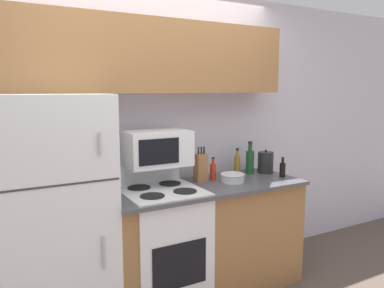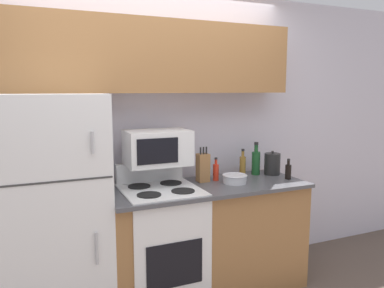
{
  "view_description": "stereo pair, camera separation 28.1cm",
  "coord_description": "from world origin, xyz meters",
  "px_view_note": "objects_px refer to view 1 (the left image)",
  "views": [
    {
      "loc": [
        -1.19,
        -2.27,
        1.7
      ],
      "look_at": [
        0.21,
        0.27,
        1.28
      ],
      "focal_mm": 35.0,
      "sensor_mm": 36.0,
      "label": 1
    },
    {
      "loc": [
        -0.94,
        -2.4,
        1.7
      ],
      "look_at": [
        0.21,
        0.27,
        1.28
      ],
      "focal_mm": 35.0,
      "sensor_mm": 36.0,
      "label": 2
    }
  ],
  "objects_px": {
    "knife_block": "(201,167)",
    "bottle_hot_sauce": "(213,171)",
    "refrigerator": "(55,217)",
    "stove": "(162,246)",
    "bowl": "(233,178)",
    "bottle_vinegar": "(237,164)",
    "kettle": "(266,162)",
    "bottle_soy_sauce": "(282,169)",
    "microwave": "(157,148)",
    "bottle_wine_green": "(250,161)"
  },
  "relations": [
    {
      "from": "knife_block",
      "to": "bottle_hot_sauce",
      "type": "bearing_deg",
      "value": -5.58
    },
    {
      "from": "refrigerator",
      "to": "stove",
      "type": "bearing_deg",
      "value": -3.97
    },
    {
      "from": "bowl",
      "to": "bottle_vinegar",
      "type": "xyz_separation_m",
      "value": [
        0.22,
        0.23,
        0.06
      ]
    },
    {
      "from": "refrigerator",
      "to": "kettle",
      "type": "height_order",
      "value": "refrigerator"
    },
    {
      "from": "bottle_vinegar",
      "to": "bottle_soy_sauce",
      "type": "bearing_deg",
      "value": -46.82
    },
    {
      "from": "bottle_hot_sauce",
      "to": "bottle_soy_sauce",
      "type": "distance_m",
      "value": 0.63
    },
    {
      "from": "knife_block",
      "to": "bowl",
      "type": "height_order",
      "value": "knife_block"
    },
    {
      "from": "bowl",
      "to": "bottle_soy_sauce",
      "type": "bearing_deg",
      "value": -7.32
    },
    {
      "from": "refrigerator",
      "to": "bottle_vinegar",
      "type": "xyz_separation_m",
      "value": [
        1.64,
        0.15,
        0.18
      ]
    },
    {
      "from": "knife_block",
      "to": "kettle",
      "type": "distance_m",
      "value": 0.7
    },
    {
      "from": "knife_block",
      "to": "refrigerator",
      "type": "bearing_deg",
      "value": -176.84
    },
    {
      "from": "knife_block",
      "to": "microwave",
      "type": "bearing_deg",
      "value": 178.43
    },
    {
      "from": "bottle_soy_sauce",
      "to": "bottle_vinegar",
      "type": "relative_size",
      "value": 0.75
    },
    {
      "from": "knife_block",
      "to": "bowl",
      "type": "bearing_deg",
      "value": -34.79
    },
    {
      "from": "stove",
      "to": "bowl",
      "type": "height_order",
      "value": "stove"
    },
    {
      "from": "microwave",
      "to": "bowl",
      "type": "distance_m",
      "value": 0.7
    },
    {
      "from": "stove",
      "to": "microwave",
      "type": "bearing_deg",
      "value": 80.19
    },
    {
      "from": "microwave",
      "to": "bottle_vinegar",
      "type": "bearing_deg",
      "value": 4.77
    },
    {
      "from": "bottle_vinegar",
      "to": "stove",
      "type": "bearing_deg",
      "value": -166.82
    },
    {
      "from": "kettle",
      "to": "bottle_soy_sauce",
      "type": "bearing_deg",
      "value": -84.77
    },
    {
      "from": "stove",
      "to": "bottle_soy_sauce",
      "type": "height_order",
      "value": "bottle_soy_sauce"
    },
    {
      "from": "stove",
      "to": "bottle_hot_sauce",
      "type": "relative_size",
      "value": 5.49
    },
    {
      "from": "microwave",
      "to": "kettle",
      "type": "bearing_deg",
      "value": -1.0
    },
    {
      "from": "knife_block",
      "to": "bottle_soy_sauce",
      "type": "bearing_deg",
      "value": -16.89
    },
    {
      "from": "stove",
      "to": "bottle_vinegar",
      "type": "height_order",
      "value": "bottle_vinegar"
    },
    {
      "from": "bowl",
      "to": "bottle_soy_sauce",
      "type": "distance_m",
      "value": 0.5
    },
    {
      "from": "bottle_soy_sauce",
      "to": "kettle",
      "type": "relative_size",
      "value": 0.82
    },
    {
      "from": "bowl",
      "to": "kettle",
      "type": "relative_size",
      "value": 0.95
    },
    {
      "from": "refrigerator",
      "to": "kettle",
      "type": "bearing_deg",
      "value": 1.75
    },
    {
      "from": "refrigerator",
      "to": "microwave",
      "type": "bearing_deg",
      "value": 5.49
    },
    {
      "from": "bowl",
      "to": "bottle_hot_sauce",
      "type": "relative_size",
      "value": 1.04
    },
    {
      "from": "bowl",
      "to": "bottle_wine_green",
      "type": "distance_m",
      "value": 0.4
    },
    {
      "from": "knife_block",
      "to": "kettle",
      "type": "relative_size",
      "value": 1.35
    },
    {
      "from": "bowl",
      "to": "bottle_vinegar",
      "type": "relative_size",
      "value": 0.87
    },
    {
      "from": "kettle",
      "to": "refrigerator",
      "type": "bearing_deg",
      "value": -178.25
    },
    {
      "from": "stove",
      "to": "kettle",
      "type": "relative_size",
      "value": 4.99
    },
    {
      "from": "bottle_hot_sauce",
      "to": "bottle_vinegar",
      "type": "bearing_deg",
      "value": 16.02
    },
    {
      "from": "bowl",
      "to": "knife_block",
      "type": "bearing_deg",
      "value": 145.21
    },
    {
      "from": "refrigerator",
      "to": "microwave",
      "type": "height_order",
      "value": "refrigerator"
    },
    {
      "from": "knife_block",
      "to": "bottle_vinegar",
      "type": "distance_m",
      "value": 0.45
    },
    {
      "from": "microwave",
      "to": "bottle_wine_green",
      "type": "xyz_separation_m",
      "value": [
        0.95,
        0.04,
        -0.2
      ]
    },
    {
      "from": "knife_block",
      "to": "bottle_hot_sauce",
      "type": "xyz_separation_m",
      "value": [
        0.12,
        -0.01,
        -0.04
      ]
    },
    {
      "from": "stove",
      "to": "refrigerator",
      "type": "bearing_deg",
      "value": 176.03
    },
    {
      "from": "refrigerator",
      "to": "bottle_vinegar",
      "type": "bearing_deg",
      "value": 5.12
    },
    {
      "from": "stove",
      "to": "kettle",
      "type": "distance_m",
      "value": 1.25
    },
    {
      "from": "microwave",
      "to": "bottle_soy_sauce",
      "type": "relative_size",
      "value": 2.81
    },
    {
      "from": "knife_block",
      "to": "kettle",
      "type": "bearing_deg",
      "value": -0.68
    },
    {
      "from": "bowl",
      "to": "bottle_hot_sauce",
      "type": "xyz_separation_m",
      "value": [
        -0.1,
        0.14,
        0.04
      ]
    },
    {
      "from": "microwave",
      "to": "bottle_soy_sauce",
      "type": "bearing_deg",
      "value": -11.59
    },
    {
      "from": "bottle_hot_sauce",
      "to": "bottle_vinegar",
      "type": "distance_m",
      "value": 0.33
    }
  ]
}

